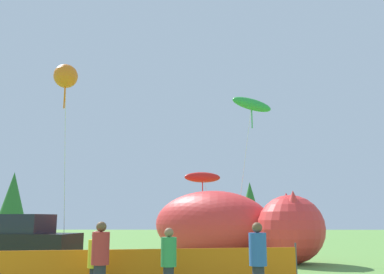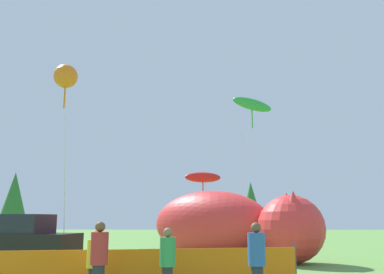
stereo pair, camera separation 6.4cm
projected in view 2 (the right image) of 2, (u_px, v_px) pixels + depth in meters
name	position (u px, v px, depth m)	size (l,w,h in m)	color
parked_car	(21.00, 244.00, 15.64)	(4.20, 2.45, 2.09)	black
folding_chair	(195.00, 262.00, 14.41)	(0.60, 0.60, 0.83)	#1959A5
inflatable_cat	(228.00, 227.00, 20.48)	(8.54, 6.95, 3.29)	red
safety_fence	(136.00, 272.00, 11.01)	(8.61, 1.82, 1.27)	orange
spectator_in_red_shirt	(99.00, 259.00, 9.89)	(0.41, 0.41, 1.87)	#2D2D38
spectator_in_green_shirt	(167.00, 261.00, 10.16)	(0.37, 0.37, 1.72)	#2D2D38
spectator_in_blue_shirt	(94.00, 263.00, 10.20)	(0.36, 0.36, 1.65)	#2D2D38
spectator_in_black_shirt	(257.00, 260.00, 9.73)	(0.40, 0.40, 1.85)	#2D2D38
kite_red_lizard	(203.00, 178.00, 24.94)	(2.40, 2.92, 4.62)	silver
kite_green_fish	(252.00, 105.00, 22.87)	(2.29, 0.74, 8.59)	silver
kite_orange_flower	(66.00, 77.00, 16.76)	(0.93, 0.98, 7.89)	silver
horizon_tree_east	(14.00, 196.00, 50.36)	(3.07, 3.07, 7.33)	brown
horizon_tree_west	(251.00, 203.00, 44.20)	(2.37, 2.37, 5.65)	brown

